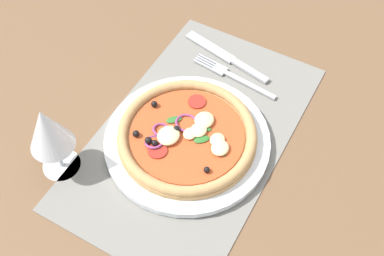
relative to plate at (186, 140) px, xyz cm
name	(u,v)px	position (x,y,z in cm)	size (l,w,h in cm)	color
ground_plane	(194,138)	(2.45, -0.14, -2.28)	(190.00, 140.00, 2.40)	brown
placemat	(194,134)	(2.45, -0.14, -0.88)	(51.26, 30.49, 0.40)	slate
plate	(186,140)	(0.00, 0.00, 0.00)	(28.70, 28.70, 1.36)	white
pizza	(186,134)	(0.00, 0.00, 1.78)	(23.98, 23.98, 2.56)	tan
fork	(230,75)	(17.73, 0.41, -0.46)	(3.47, 18.06, 0.44)	#B2B5BA
knife	(226,56)	(21.73, 3.38, -0.43)	(5.76, 19.91, 0.62)	#B2B5BA
wine_glass	(47,130)	(-14.14, 16.28, 9.16)	(7.20, 7.20, 14.90)	silver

